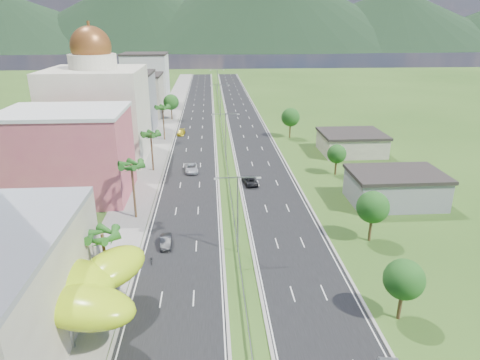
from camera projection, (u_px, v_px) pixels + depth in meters
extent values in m
plane|color=#2D5119|center=(243.00, 296.00, 48.76)|extent=(500.00, 500.00, 0.00)
cube|color=black|center=(197.00, 123.00, 132.42)|extent=(11.00, 260.00, 0.04)
cube|color=black|center=(245.00, 122.00, 133.41)|extent=(11.00, 260.00, 0.04)
cube|color=gray|center=(166.00, 123.00, 131.79)|extent=(7.00, 260.00, 0.12)
cube|color=gray|center=(223.00, 135.00, 115.88)|extent=(0.08, 216.00, 0.28)
cube|color=gray|center=(216.00, 84.00, 211.36)|extent=(0.10, 0.12, 0.70)
cylinder|color=gray|center=(238.00, 215.00, 56.20)|extent=(0.20, 0.20, 11.00)
cube|color=gray|center=(226.00, 178.00, 54.26)|extent=(2.88, 0.12, 0.12)
cube|color=gray|center=(249.00, 177.00, 54.45)|extent=(2.88, 0.12, 0.12)
cube|color=silver|center=(216.00, 179.00, 54.21)|extent=(0.60, 0.25, 0.18)
cube|color=silver|center=(259.00, 178.00, 54.57)|extent=(0.60, 0.25, 0.18)
cylinder|color=gray|center=(226.00, 138.00, 93.61)|extent=(0.20, 0.20, 11.00)
cube|color=gray|center=(219.00, 114.00, 91.67)|extent=(2.88, 0.12, 0.12)
cube|color=gray|center=(232.00, 114.00, 91.86)|extent=(2.88, 0.12, 0.12)
cube|color=silver|center=(213.00, 115.00, 91.62)|extent=(0.60, 0.25, 0.18)
cube|color=silver|center=(238.00, 114.00, 91.97)|extent=(0.60, 0.25, 0.18)
cylinder|color=gray|center=(220.00, 102.00, 135.69)|extent=(0.20, 0.20, 11.00)
cube|color=gray|center=(215.00, 85.00, 133.75)|extent=(2.88, 0.12, 0.12)
cube|color=gray|center=(225.00, 85.00, 133.94)|extent=(2.88, 0.12, 0.12)
cube|color=silver|center=(211.00, 85.00, 133.70)|extent=(0.60, 0.25, 0.18)
cube|color=silver|center=(229.00, 85.00, 134.06)|extent=(0.60, 0.25, 0.18)
cylinder|color=gray|center=(217.00, 83.00, 177.77)|extent=(0.20, 0.20, 11.00)
cube|color=gray|center=(214.00, 70.00, 175.83)|extent=(2.88, 0.12, 0.12)
cube|color=gray|center=(221.00, 70.00, 176.02)|extent=(2.88, 0.12, 0.12)
cube|color=silver|center=(210.00, 70.00, 175.78)|extent=(0.60, 0.25, 0.18)
cube|color=silver|center=(224.00, 70.00, 176.14)|extent=(0.60, 0.25, 0.18)
cylinder|color=gray|center=(16.00, 301.00, 44.61)|extent=(0.50, 0.50, 4.00)
cylinder|color=gray|center=(70.00, 331.00, 40.40)|extent=(0.50, 0.50, 4.00)
cylinder|color=gray|center=(13.00, 356.00, 37.33)|extent=(0.50, 0.50, 4.00)
cylinder|color=gray|center=(104.00, 298.00, 45.21)|extent=(0.50, 0.50, 4.00)
cube|color=#C24F64|center=(69.00, 156.00, 74.23)|extent=(20.00, 15.00, 15.00)
cube|color=beige|center=(99.00, 115.00, 94.87)|extent=(20.00, 20.00, 20.00)
cylinder|color=beige|center=(93.00, 61.00, 90.87)|extent=(10.00, 10.00, 3.00)
sphere|color=brown|center=(91.00, 47.00, 89.82)|extent=(8.40, 8.40, 8.40)
cube|color=gray|center=(125.00, 104.00, 119.01)|extent=(16.00, 15.00, 16.00)
cube|color=#A39686|center=(137.00, 96.00, 140.11)|extent=(16.00, 15.00, 13.00)
cube|color=silver|center=(146.00, 79.00, 160.75)|extent=(16.00, 15.00, 18.00)
cube|color=gray|center=(395.00, 189.00, 73.11)|extent=(15.00, 10.00, 5.00)
cube|color=#A39686|center=(351.00, 144.00, 101.41)|extent=(14.00, 12.00, 4.40)
cylinder|color=#47301C|center=(106.00, 263.00, 48.31)|extent=(0.36, 0.36, 7.50)
cylinder|color=#47301C|center=(134.00, 192.00, 66.75)|extent=(0.36, 0.36, 9.00)
cylinder|color=#47301C|center=(152.00, 152.00, 88.43)|extent=(0.36, 0.36, 8.00)
cylinder|color=#47301C|center=(164.00, 124.00, 111.67)|extent=(0.36, 0.36, 8.80)
cylinder|color=#47301C|center=(172.00, 112.00, 135.73)|extent=(0.40, 0.40, 4.90)
sphere|color=#22591B|center=(171.00, 102.00, 134.63)|extent=(4.90, 4.90, 4.90)
cylinder|color=#47301C|center=(401.00, 302.00, 44.41)|extent=(0.40, 0.40, 4.20)
sphere|color=#22591B|center=(404.00, 279.00, 43.47)|extent=(4.20, 4.20, 4.20)
cylinder|color=#47301C|center=(371.00, 226.00, 60.44)|extent=(0.40, 0.40, 4.55)
sphere|color=#22591B|center=(373.00, 207.00, 59.43)|extent=(4.55, 4.55, 4.55)
cylinder|color=#47301C|center=(336.00, 166.00, 86.95)|extent=(0.40, 0.40, 3.85)
sphere|color=#22591B|center=(337.00, 154.00, 86.09)|extent=(3.85, 3.85, 3.85)
cylinder|color=#47301C|center=(290.00, 129.00, 114.56)|extent=(0.40, 0.40, 4.90)
sphere|color=#22591B|center=(291.00, 117.00, 113.46)|extent=(4.90, 4.90, 4.90)
imported|color=black|center=(166.00, 241.00, 59.47)|extent=(1.61, 4.19, 1.36)
imported|color=#B0B4B8|center=(191.00, 168.00, 88.82)|extent=(3.07, 5.80, 1.55)
imported|color=gold|center=(181.00, 132.00, 118.02)|extent=(2.28, 4.72, 1.33)
imported|color=black|center=(250.00, 181.00, 82.05)|extent=(3.02, 5.42, 1.43)
imported|color=black|center=(151.00, 259.00, 55.38)|extent=(0.74, 1.72, 1.07)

